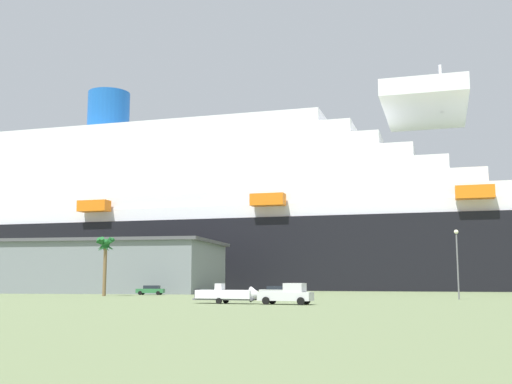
{
  "coord_description": "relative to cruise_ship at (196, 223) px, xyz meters",
  "views": [
    {
      "loc": [
        25.29,
        -86.67,
        2.57
      ],
      "look_at": [
        -0.21,
        30.37,
        19.15
      ],
      "focal_mm": 44.44,
      "sensor_mm": 36.0,
      "label": 1
    }
  ],
  "objects": [
    {
      "name": "cruise_ship",
      "position": [
        0.0,
        0.0,
        0.0
      ],
      "size": [
        235.53,
        48.57,
        61.55
      ],
      "color": "black",
      "rests_on": "ground_plane"
    },
    {
      "name": "parked_car_green_wagon",
      "position": [
        11.6,
        -60.86,
        -16.89
      ],
      "size": [
        4.83,
        2.46,
        1.58
      ],
      "color": "#2D723F",
      "rests_on": "ground_plane"
    },
    {
      "name": "terminal_building",
      "position": [
        -4.47,
        -44.78,
        -12.65
      ],
      "size": [
        45.47,
        27.65,
        10.1
      ],
      "color": "slate",
      "rests_on": "ground_plane"
    },
    {
      "name": "small_boat_on_trailer",
      "position": [
        34.61,
        -95.88,
        -16.77
      ],
      "size": [
        8.81,
        2.84,
        2.15
      ],
      "color": "#595960",
      "rests_on": "ground_plane"
    },
    {
      "name": "parked_car_silver_sedan",
      "position": [
        33.53,
        -65.19,
        -16.89
      ],
      "size": [
        4.47,
        2.32,
        1.58
      ],
      "color": "silver",
      "rests_on": "ground_plane"
    },
    {
      "name": "palm_tree",
      "position": [
        7.09,
        -69.13,
        -10.34
      ],
      "size": [
        3.21,
        3.09,
        9.25
      ],
      "color": "brown",
      "rests_on": "ground_plane"
    },
    {
      "name": "ground_plane",
      "position": [
        26.57,
        -45.69,
        -17.73
      ],
      "size": [
        600.0,
        600.0,
        0.0
      ],
      "primitive_type": "plane",
      "color": "#66754C"
    },
    {
      "name": "pickup_truck",
      "position": [
        40.96,
        -96.84,
        -16.68
      ],
      "size": [
        5.84,
        2.94,
        2.2
      ],
      "color": "silver",
      "rests_on": "ground_plane"
    },
    {
      "name": "street_lamp",
      "position": [
        59.9,
        -75.63,
        -11.93
      ],
      "size": [
        0.56,
        0.56,
        9.06
      ],
      "color": "slate",
      "rests_on": "ground_plane"
    }
  ]
}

